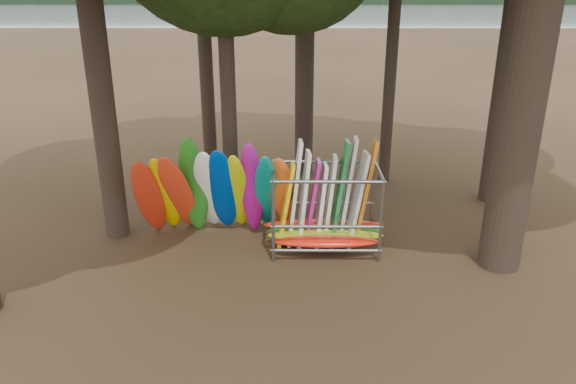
{
  "coord_description": "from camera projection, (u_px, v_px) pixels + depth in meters",
  "views": [
    {
      "loc": [
        -0.28,
        -12.01,
        6.77
      ],
      "look_at": [
        -0.37,
        1.5,
        1.4
      ],
      "focal_mm": 35.0,
      "sensor_mm": 36.0,
      "label": 1
    }
  ],
  "objects": [
    {
      "name": "kayak_row",
      "position": [
        213.0,
        192.0,
        14.78
      ],
      "size": [
        4.22,
        2.13,
        3.06
      ],
      "color": "red",
      "rests_on": "ground"
    },
    {
      "name": "ground",
      "position": [
        303.0,
        268.0,
        13.66
      ],
      "size": [
        120.0,
        120.0,
        0.0
      ],
      "primitive_type": "plane",
      "color": "#47331E",
      "rests_on": "ground"
    },
    {
      "name": "storage_rack",
      "position": [
        325.0,
        211.0,
        14.32
      ],
      "size": [
        3.24,
        1.54,
        2.89
      ],
      "color": "slate",
      "rests_on": "ground"
    },
    {
      "name": "lake",
      "position": [
        294.0,
        28.0,
        69.41
      ],
      "size": [
        160.0,
        160.0,
        0.0
      ],
      "primitive_type": "plane",
      "color": "gray",
      "rests_on": "ground"
    }
  ]
}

